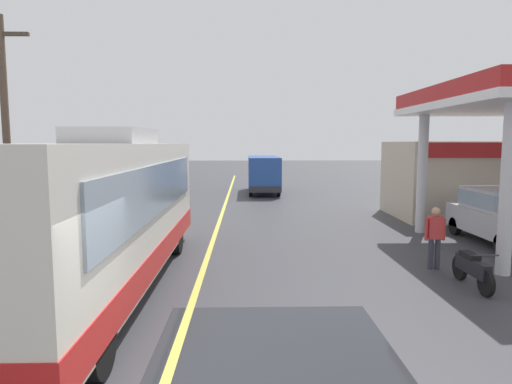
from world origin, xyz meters
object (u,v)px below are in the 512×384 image
minibus_opposing_lane (263,171)px  coach_bus_main (103,215)px  motorcycle_parked_forecourt (472,269)px  pedestrian_near_pump (435,235)px  car_at_pump (498,213)px

minibus_opposing_lane → coach_bus_main: bearing=-102.6°
motorcycle_parked_forecourt → pedestrian_near_pump: size_ratio=1.08×
coach_bus_main → motorcycle_parked_forecourt: coach_bus_main is taller
car_at_pump → pedestrian_near_pump: car_at_pump is taller
motorcycle_parked_forecourt → pedestrian_near_pump: pedestrian_near_pump is taller
coach_bus_main → car_at_pump: 12.47m
car_at_pump → motorcycle_parked_forecourt: (-3.17, -4.50, -0.57)m
coach_bus_main → minibus_opposing_lane: size_ratio=1.80×
minibus_opposing_lane → motorcycle_parked_forecourt: minibus_opposing_lane is taller
coach_bus_main → minibus_opposing_lane: coach_bus_main is taller
minibus_opposing_lane → pedestrian_near_pump: (3.81, -18.32, -0.54)m
minibus_opposing_lane → pedestrian_near_pump: 18.72m
car_at_pump → minibus_opposing_lane: size_ratio=0.69×
car_at_pump → pedestrian_near_pump: (-3.41, -2.99, -0.08)m
coach_bus_main → pedestrian_near_pump: (8.22, 1.47, -0.79)m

